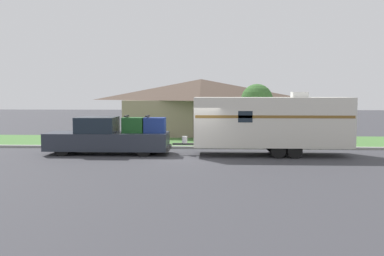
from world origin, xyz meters
TOP-DOWN VIEW (x-y plane):
  - ground_plane at (0.00, 0.00)m, footprint 120.00×120.00m
  - curb_strip at (0.00, 3.75)m, footprint 80.00×0.30m
  - lawn_strip at (0.00, 7.40)m, footprint 80.00×7.00m
  - house_across_street at (-0.01, 12.51)m, footprint 12.12×6.64m
  - pickup_truck at (-4.59, 1.33)m, footprint 6.52×1.95m
  - travel_trailer at (3.91, 1.33)m, footprint 9.10×2.48m
  - mailbox at (6.10, 4.69)m, footprint 0.48×0.20m
  - tree_in_yard at (3.78, 7.25)m, footprint 2.08×2.08m

SIDE VIEW (x-z plane):
  - ground_plane at x=0.00m, z-range 0.00..0.00m
  - lawn_strip at x=0.00m, z-range 0.00..0.03m
  - curb_strip at x=0.00m, z-range 0.00..0.14m
  - pickup_truck at x=-4.59m, z-range -0.12..1.93m
  - mailbox at x=6.10m, z-range 0.33..1.55m
  - travel_trailer at x=3.91m, z-range 0.10..3.39m
  - house_across_street at x=-0.01m, z-range 0.08..4.38m
  - tree_in_yard at x=3.78m, z-range 0.84..4.66m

